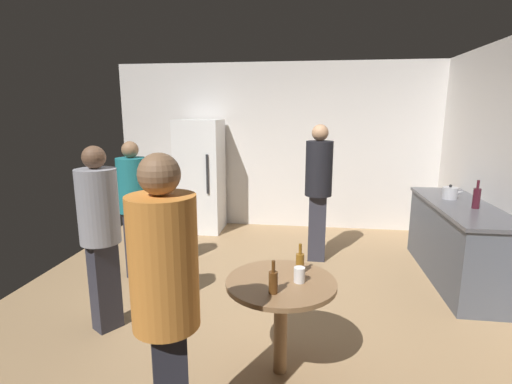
% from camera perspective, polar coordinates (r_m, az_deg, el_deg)
% --- Properties ---
extents(ground_plane, '(5.20, 5.20, 0.10)m').
position_cam_1_polar(ground_plane, '(4.27, -0.40, -15.65)').
color(ground_plane, '#9E7C56').
extents(wall_back, '(5.32, 0.06, 2.70)m').
position_cam_1_polar(wall_back, '(6.43, 2.99, 6.75)').
color(wall_back, silver).
rests_on(wall_back, ground_plane).
extents(refrigerator, '(0.70, 0.68, 1.80)m').
position_cam_1_polar(refrigerator, '(6.28, -8.27, 2.38)').
color(refrigerator, white).
rests_on(refrigerator, ground_plane).
extents(kitchen_counter, '(0.64, 1.95, 0.90)m').
position_cam_1_polar(kitchen_counter, '(5.03, 27.79, -6.56)').
color(kitchen_counter, '#4C515B').
rests_on(kitchen_counter, ground_plane).
extents(kettle, '(0.24, 0.17, 0.18)m').
position_cam_1_polar(kettle, '(5.13, 26.88, -0.13)').
color(kettle, '#B2B2B7').
rests_on(kettle, kitchen_counter).
extents(wine_bottle_on_counter, '(0.08, 0.08, 0.31)m').
position_cam_1_polar(wine_bottle_on_counter, '(4.75, 29.93, -0.74)').
color(wine_bottle_on_counter, '#3F141E').
rests_on(wine_bottle_on_counter, kitchen_counter).
extents(foreground_table, '(0.80, 0.80, 0.73)m').
position_cam_1_polar(foreground_table, '(2.88, 3.73, -14.90)').
color(foreground_table, olive).
rests_on(foreground_table, ground_plane).
extents(beer_bottle_amber, '(0.06, 0.06, 0.23)m').
position_cam_1_polar(beer_bottle_amber, '(2.94, 6.55, -10.35)').
color(beer_bottle_amber, '#8C5919').
rests_on(beer_bottle_amber, foreground_table).
extents(beer_bottle_brown, '(0.06, 0.06, 0.23)m').
position_cam_1_polar(beer_bottle_brown, '(2.62, 2.58, -13.12)').
color(beer_bottle_brown, '#593314').
rests_on(beer_bottle_brown, foreground_table).
extents(plastic_cup_white, '(0.08, 0.08, 0.11)m').
position_cam_1_polar(plastic_cup_white, '(2.80, 6.47, -12.12)').
color(plastic_cup_white, white).
rests_on(plastic_cup_white, foreground_table).
extents(person_in_gray_shirt, '(0.47, 0.47, 1.65)m').
position_cam_1_polar(person_in_gray_shirt, '(3.57, -22.19, -4.64)').
color(person_in_gray_shirt, '#2D2D38').
rests_on(person_in_gray_shirt, ground_plane).
extents(person_in_black_shirt, '(0.35, 0.35, 1.77)m').
position_cam_1_polar(person_in_black_shirt, '(4.94, 9.27, 1.42)').
color(person_in_black_shirt, '#2D2D38').
rests_on(person_in_black_shirt, ground_plane).
extents(person_in_teal_shirt, '(0.39, 0.39, 1.60)m').
position_cam_1_polar(person_in_teal_shirt, '(4.64, -17.75, -1.05)').
color(person_in_teal_shirt, '#2D2D38').
rests_on(person_in_teal_shirt, ground_plane).
extents(person_in_orange_shirt, '(0.45, 0.45, 1.74)m').
position_cam_1_polar(person_in_orange_shirt, '(2.05, -13.29, -14.72)').
color(person_in_orange_shirt, '#2D2D38').
rests_on(person_in_orange_shirt, ground_plane).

